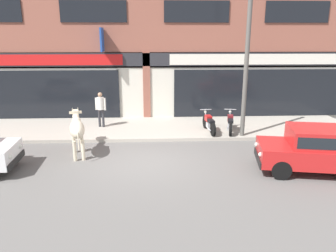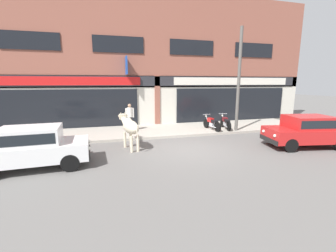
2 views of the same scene
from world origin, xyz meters
name	(u,v)px [view 1 (image 1 of 2)]	position (x,y,z in m)	size (l,w,h in m)	color
ground_plane	(144,162)	(0.00, 0.00, 0.00)	(90.00, 90.00, 0.00)	#605E5B
sidewalk	(147,128)	(0.00, 4.05, 0.07)	(19.00, 3.69, 0.14)	#A8A093
shop_building	(146,35)	(0.00, 6.15, 4.19)	(23.00, 1.40, 8.82)	#8E5142
cow	(77,129)	(-2.40, 0.79, 1.01)	(0.90, 2.11, 1.61)	beige
car_0	(317,148)	(5.48, -1.05, 0.81)	(3.79, 2.19, 1.46)	black
motorcycle_0	(209,123)	(2.74, 3.09, 0.52)	(0.52, 1.81, 0.88)	black
motorcycle_1	(230,123)	(3.67, 3.09, 0.52)	(0.63, 1.80, 0.88)	black
pedestrian	(101,106)	(-2.07, 4.11, 1.12)	(0.49, 0.32, 1.60)	#2D2D33
utility_pole	(246,65)	(4.05, 2.50, 3.07)	(0.18, 0.18, 5.88)	#595651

